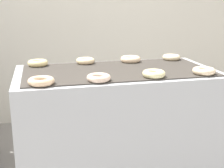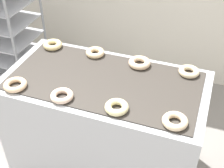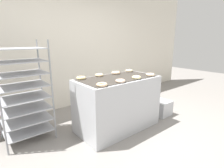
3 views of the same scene
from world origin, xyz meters
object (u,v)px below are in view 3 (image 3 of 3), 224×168
(baking_rack_cart, at_px, (24,92))
(donut_near_midleft, at_px, (120,81))
(donut_far_left, at_px, (81,78))
(donut_near_midright, at_px, (136,77))
(donut_far_midleft, at_px, (99,75))
(donut_far_midright, at_px, (116,73))
(donut_far_right, at_px, (129,71))
(fryer_machine, at_px, (118,103))
(glaze_bin, at_px, (162,108))
(donut_near_right, at_px, (150,75))
(donut_near_left, at_px, (102,84))

(baking_rack_cart, distance_m, donut_near_midleft, 1.43)
(donut_far_left, bearing_deg, donut_near_midright, -36.22)
(donut_far_midleft, bearing_deg, donut_far_midright, -3.53)
(donut_far_right, bearing_deg, fryer_machine, -153.11)
(glaze_bin, xyz_separation_m, donut_near_right, (-0.52, -0.07, 0.77))
(donut_near_left, height_order, donut_far_midleft, donut_far_midleft)
(donut_near_left, xyz_separation_m, donut_near_midleft, (0.34, 0.00, -0.00))
(donut_far_midright, relative_size, donut_far_right, 1.11)
(fryer_machine, height_order, donut_near_right, donut_near_right)
(baking_rack_cart, relative_size, donut_near_midright, 10.41)
(donut_far_right, bearing_deg, donut_near_left, -152.87)
(donut_near_midleft, bearing_deg, donut_far_midright, 55.60)
(fryer_machine, distance_m, donut_near_midright, 0.56)
(baking_rack_cart, xyz_separation_m, donut_far_midright, (1.48, -0.35, 0.16))
(glaze_bin, bearing_deg, donut_far_midright, 153.66)
(donut_far_left, height_order, donut_far_right, donut_far_left)
(glaze_bin, relative_size, donut_near_midleft, 2.34)
(donut_far_midleft, bearing_deg, glaze_bin, -20.34)
(glaze_bin, xyz_separation_m, donut_far_midright, (-0.87, 0.43, 0.77))
(donut_near_midright, relative_size, donut_near_right, 0.97)
(donut_far_midleft, bearing_deg, baking_rack_cart, 163.90)
(baking_rack_cart, height_order, glaze_bin, baking_rack_cart)
(glaze_bin, xyz_separation_m, donut_near_midright, (-0.87, -0.07, 0.77))
(fryer_machine, bearing_deg, donut_far_left, 153.50)
(donut_far_left, xyz_separation_m, donut_far_right, (1.05, -0.00, -0.00))
(glaze_bin, height_order, donut_near_midleft, donut_near_midleft)
(baking_rack_cart, distance_m, donut_far_midleft, 1.18)
(donut_far_left, bearing_deg, glaze_bin, -15.79)
(donut_near_left, distance_m, donut_near_right, 1.04)
(glaze_bin, bearing_deg, donut_near_midleft, -176.03)
(glaze_bin, distance_m, donut_far_left, 1.81)
(donut_near_midright, bearing_deg, donut_near_midleft, -177.90)
(fryer_machine, xyz_separation_m, donut_far_midleft, (-0.18, 0.27, 0.47))
(baking_rack_cart, bearing_deg, donut_far_left, -23.28)
(donut_near_right, distance_m, donut_far_right, 0.52)
(fryer_machine, xyz_separation_m, donut_far_left, (-0.53, 0.27, 0.47))
(donut_far_midleft, bearing_deg, fryer_machine, -56.70)
(baking_rack_cart, height_order, donut_near_left, baking_rack_cart)
(baking_rack_cart, distance_m, donut_near_right, 2.02)
(donut_far_midleft, distance_m, donut_far_right, 0.70)
(donut_far_midleft, relative_size, donut_far_midright, 0.89)
(fryer_machine, xyz_separation_m, donut_far_right, (0.52, 0.26, 0.47))
(donut_far_right, bearing_deg, donut_far_left, 179.91)
(donut_near_right, height_order, donut_far_right, same)
(donut_near_midright, distance_m, donut_near_right, 0.35)
(donut_near_right, distance_m, donut_far_left, 1.18)
(donut_far_right, bearing_deg, baking_rack_cart, 169.64)
(glaze_bin, height_order, donut_far_midleft, donut_far_midleft)
(donut_near_midleft, bearing_deg, donut_near_left, -179.45)
(fryer_machine, bearing_deg, donut_near_right, -25.69)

